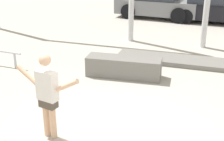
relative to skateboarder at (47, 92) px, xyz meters
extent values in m
cylinder|color=#DBAD89|center=(-0.08, 0.02, -0.52)|extent=(0.12, 0.12, 0.76)
cylinder|color=#DBAD89|center=(0.08, -0.02, -0.52)|extent=(0.12, 0.12, 0.76)
cube|color=#4C4238|center=(0.00, 0.00, -0.21)|extent=(0.35, 0.24, 0.17)
cube|color=silver|center=(0.00, 0.00, 0.13)|extent=(0.41, 0.26, 0.55)
sphere|color=#DBAD89|center=(0.00, 0.00, 0.61)|extent=(0.21, 0.21, 0.21)
cylinder|color=#DBAD89|center=(-0.44, 0.09, 0.24)|extent=(0.49, 0.18, 0.33)
cylinder|color=#DBAD89|center=(0.44, -0.09, 0.24)|extent=(0.49, 0.18, 0.33)
cube|color=slate|center=(0.44, 3.23, -0.63)|extent=(2.05, 0.74, 0.54)
cube|color=slate|center=(1.53, 4.81, -0.83)|extent=(3.42, 0.97, 0.14)
cylinder|color=#B7BABF|center=(-2.73, 2.85, -0.67)|extent=(0.07, 0.07, 0.45)
cube|color=slate|center=(-0.18, 11.25, -0.35)|extent=(4.16, 2.10, 0.71)
cylinder|color=black|center=(1.14, 12.00, -0.54)|extent=(0.74, 0.28, 0.72)
cylinder|color=black|center=(0.99, 10.29, -0.54)|extent=(0.74, 0.28, 0.72)
cylinder|color=black|center=(-1.35, 12.21, -0.54)|extent=(0.74, 0.28, 0.72)
cylinder|color=black|center=(-1.50, 10.50, -0.54)|extent=(0.74, 0.28, 0.72)
cube|color=black|center=(2.71, 11.15, -0.37)|extent=(4.38, 2.04, 0.69)
cylinder|color=black|center=(1.43, 12.11, -0.56)|extent=(0.68, 0.26, 0.67)
cylinder|color=black|center=(1.33, 10.34, -0.56)|extent=(0.68, 0.26, 0.67)
camera|label=1|loc=(2.66, -4.34, 2.36)|focal=50.00mm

